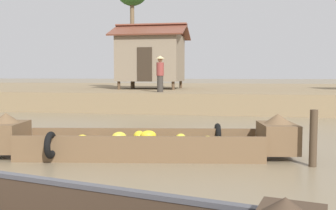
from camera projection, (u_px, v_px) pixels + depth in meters
ground_plane at (144, 126)px, 12.86m from camera, size 300.00×300.00×0.00m
riverbank_strip at (191, 93)px, 26.21m from camera, size 160.00×20.00×0.90m
banana_boat at (142, 142)px, 7.99m from camera, size 6.37×2.35×0.90m
stilt_house_left at (151, 57)px, 21.97m from camera, size 4.08×3.70×3.66m
vendor_person at (160, 72)px, 17.67m from camera, size 0.44×0.44×1.66m
mooring_post at (313, 138)px, 7.12m from camera, size 0.14×0.14×1.05m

